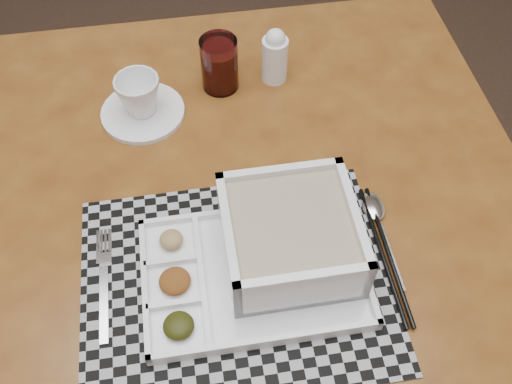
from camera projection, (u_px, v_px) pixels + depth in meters
dining_table at (234, 232)px, 0.97m from camera, size 0.99×0.99×0.74m
placemat at (236, 282)px, 0.83m from camera, size 0.45×0.35×0.00m
serving_tray at (280, 246)px, 0.82m from camera, size 0.32×0.23×0.10m
fork at (104, 281)px, 0.83m from camera, size 0.02×0.19×0.00m
spoon at (376, 213)px, 0.89m from camera, size 0.04×0.18×0.01m
chopsticks at (385, 254)px, 0.85m from camera, size 0.02×0.24×0.01m
saucer at (143, 112)px, 1.02m from camera, size 0.15×0.15×0.01m
cup at (139, 96)px, 0.99m from camera, size 0.10×0.10×0.07m
juice_glass at (220, 66)px, 1.03m from camera, size 0.07×0.07×0.10m
creamer_bottle at (275, 56)px, 1.04m from camera, size 0.05×0.05×0.11m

